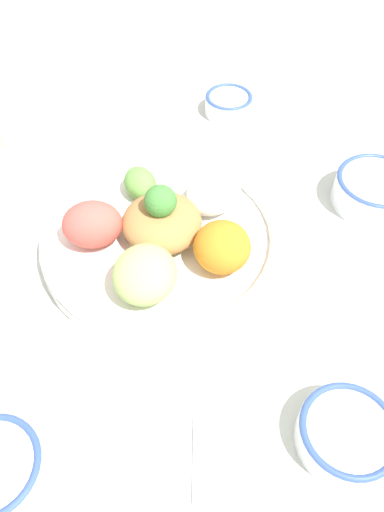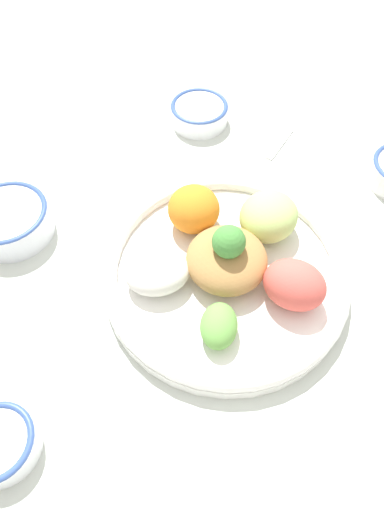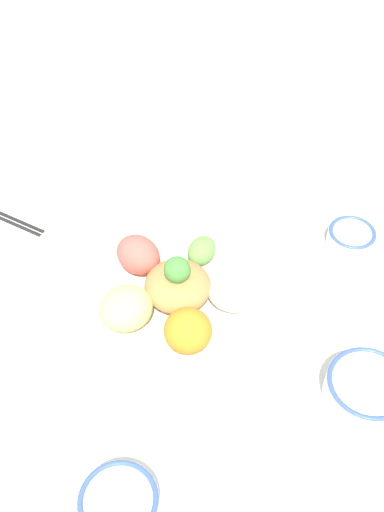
{
  "view_description": "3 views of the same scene",
  "coord_description": "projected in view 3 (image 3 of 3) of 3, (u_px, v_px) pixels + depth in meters",
  "views": [
    {
      "loc": [
        0.39,
        0.15,
        0.52
      ],
      "look_at": [
        0.01,
        0.04,
        0.03
      ],
      "focal_mm": 35.0,
      "sensor_mm": 36.0,
      "label": 1
    },
    {
      "loc": [
        -0.25,
        -0.2,
        0.5
      ],
      "look_at": [
        -0.04,
        0.03,
        0.03
      ],
      "focal_mm": 30.0,
      "sensor_mm": 36.0,
      "label": 2
    },
    {
      "loc": [
        0.21,
        0.52,
        0.77
      ],
      "look_at": [
        -0.05,
        -0.03,
        0.08
      ],
      "focal_mm": 42.0,
      "sensor_mm": 36.0,
      "label": 3
    }
  ],
  "objects": [
    {
      "name": "sauce_bowl_red",
      "position": [
        366.0,
        389.0,
        0.83
      ],
      "size": [
        0.11,
        0.11,
        0.05
      ],
      "color": "white",
      "rests_on": "ground_plane"
    },
    {
      "name": "ground_plane",
      "position": [
        171.0,
        312.0,
        0.95
      ],
      "size": [
        2.4,
        2.4,
        0.0
      ],
      "primitive_type": "plane",
      "color": "silver"
    },
    {
      "name": "serving_spoon_main",
      "position": [
        18.0,
        452.0,
        0.79
      ],
      "size": [
        0.13,
        0.06,
        0.01
      ],
      "rotation": [
        0.0,
        0.0,
        3.42
      ],
      "color": "white",
      "rests_on": "ground_plane"
    },
    {
      "name": "side_serving_bowl",
      "position": [
        212.0,
        152.0,
        1.17
      ],
      "size": [
        0.18,
        0.18,
        0.05
      ],
      "color": "silver",
      "rests_on": "ground_plane"
    },
    {
      "name": "rice_bowl_plain",
      "position": [
        351.0,
        237.0,
        1.03
      ],
      "size": [
        0.08,
        0.08,
        0.03
      ],
      "color": "white",
      "rests_on": "ground_plane"
    },
    {
      "name": "salad_platter",
      "position": [
        176.0,
        295.0,
        0.94
      ],
      "size": [
        0.32,
        0.32,
        0.11
      ],
      "color": "white",
      "rests_on": "ground_plane"
    },
    {
      "name": "sauce_bowl_dark",
      "position": [
        119.0,
        504.0,
        0.73
      ],
      "size": [
        0.1,
        0.1,
        0.04
      ],
      "color": "white",
      "rests_on": "ground_plane"
    }
  ]
}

